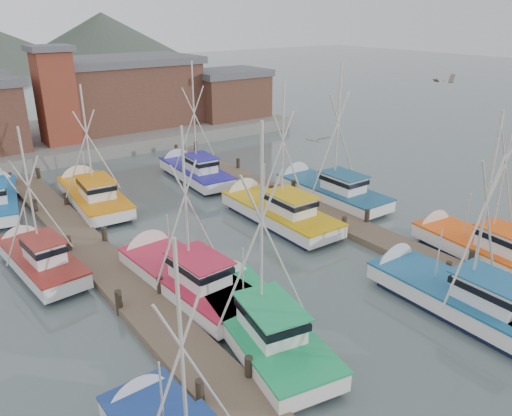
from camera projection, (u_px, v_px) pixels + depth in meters
ground at (330, 305)px, 22.80m from camera, size 260.00×260.00×0.00m
dock_left at (150, 313)px, 21.88m from camera, size 2.30×46.00×1.50m
dock_right at (367, 234)px, 29.61m from camera, size 2.30×46.00×1.50m
quay at (72, 137)px, 50.22m from camera, size 44.00×16.00×1.20m
shed_center at (124, 91)px, 52.02m from camera, size 14.84×9.54×6.90m
shed_right at (228, 93)px, 56.16m from camera, size 8.48×6.36×5.20m
lookout_tower at (56, 95)px, 44.30m from camera, size 3.60×3.60×8.50m
boat_4 at (253, 319)px, 20.61m from camera, size 4.47×9.59×9.89m
boat_5 at (453, 295)px, 22.38m from camera, size 3.96×9.39×9.88m
boat_7 at (477, 247)px, 26.89m from camera, size 4.07×8.75×10.30m
boat_8 at (182, 275)px, 24.04m from camera, size 3.61×9.46×8.89m
boat_9 at (274, 210)px, 31.75m from camera, size 3.91×9.58×9.70m
boat_10 at (38, 258)px, 25.65m from camera, size 3.31×7.90×8.21m
boat_11 at (326, 190)px, 35.42m from camera, size 4.18×9.40×10.36m
boat_12 at (92, 194)px, 34.51m from camera, size 3.69×9.67×9.09m
boat_13 at (193, 171)px, 39.51m from camera, size 3.91×8.90×9.91m
gull_near at (444, 80)px, 15.12m from camera, size 1.51×0.66×0.24m
gull_far at (318, 140)px, 27.55m from camera, size 1.46×0.64×0.24m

